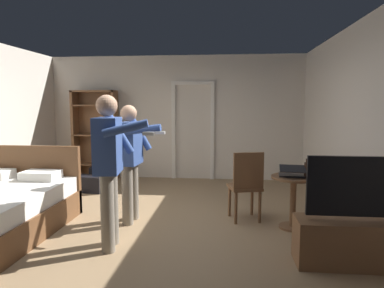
{
  "coord_description": "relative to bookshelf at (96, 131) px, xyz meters",
  "views": [
    {
      "loc": [
        1.13,
        -4.35,
        1.64
      ],
      "look_at": [
        0.67,
        0.19,
        1.1
      ],
      "focal_mm": 31.8,
      "sensor_mm": 36.0,
      "label": 1
    }
  ],
  "objects": [
    {
      "name": "ground_plane",
      "position": [
        1.74,
        -2.86,
        -1.04
      ],
      "size": [
        6.65,
        6.65,
        0.0
      ],
      "primitive_type": "plane",
      "color": "#997A56"
    },
    {
      "name": "wall_back",
      "position": [
        1.74,
        0.22,
        0.3
      ],
      "size": [
        5.75,
        0.12,
        2.68
      ],
      "primitive_type": "cube",
      "color": "silver",
      "rests_on": "ground_plane"
    },
    {
      "name": "wall_right",
      "position": [
        4.55,
        -2.86,
        0.3
      ],
      "size": [
        0.12,
        6.29,
        2.68
      ],
      "primitive_type": "cube",
      "color": "silver",
      "rests_on": "ground_plane"
    },
    {
      "name": "doorway_frame",
      "position": [
        2.14,
        0.14,
        0.18
      ],
      "size": [
        0.93,
        0.08,
        2.13
      ],
      "color": "white",
      "rests_on": "ground_plane"
    },
    {
      "name": "bookshelf",
      "position": [
        0.0,
        0.0,
        0.0
      ],
      "size": [
        0.97,
        0.32,
        1.93
      ],
      "color": "brown",
      "rests_on": "ground_plane"
    },
    {
      "name": "tv_flatscreen",
      "position": [
        4.19,
        -3.76,
        -0.73
      ],
      "size": [
        1.21,
        0.4,
        1.13
      ],
      "color": "brown",
      "rests_on": "ground_plane"
    },
    {
      "name": "side_table",
      "position": [
        3.75,
        -2.74,
        -0.58
      ],
      "size": [
        0.58,
        0.58,
        0.7
      ],
      "color": "brown",
      "rests_on": "ground_plane"
    },
    {
      "name": "laptop",
      "position": [
        3.72,
        -2.78,
        -0.29
      ],
      "size": [
        0.35,
        0.36,
        0.16
      ],
      "color": "black",
      "rests_on": "side_table"
    },
    {
      "name": "bottle_on_table",
      "position": [
        3.89,
        -2.82,
        -0.24
      ],
      "size": [
        0.06,
        0.06,
        0.25
      ],
      "color": "#3D271D",
      "rests_on": "side_table"
    },
    {
      "name": "wooden_chair",
      "position": [
        3.15,
        -2.53,
        -0.5
      ],
      "size": [
        0.51,
        0.51,
        0.99
      ],
      "color": "brown",
      "rests_on": "ground_plane"
    },
    {
      "name": "person_blue_shirt",
      "position": [
        1.57,
        -3.58,
        -0.04
      ],
      "size": [
        0.72,
        0.58,
        1.74
      ],
      "color": "gray",
      "rests_on": "ground_plane"
    },
    {
      "name": "person_striped_shirt",
      "position": [
        1.56,
        -2.71,
        -0.11
      ],
      "size": [
        0.69,
        0.59,
        1.63
      ],
      "color": "gray",
      "rests_on": "ground_plane"
    },
    {
      "name": "suitcase_dark",
      "position": [
        0.3,
        -1.18,
        -0.89
      ],
      "size": [
        0.64,
        0.38,
        0.3
      ],
      "primitive_type": "cube",
      "rotation": [
        0.0,
        0.0,
        -0.14
      ],
      "color": "black",
      "rests_on": "ground_plane"
    },
    {
      "name": "suitcase_small",
      "position": [
        0.33,
        -0.54,
        -0.86
      ],
      "size": [
        0.53,
        0.45,
        0.36
      ],
      "primitive_type": "cube",
      "rotation": [
        0.0,
        0.0,
        0.16
      ],
      "color": "black",
      "rests_on": "ground_plane"
    }
  ]
}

